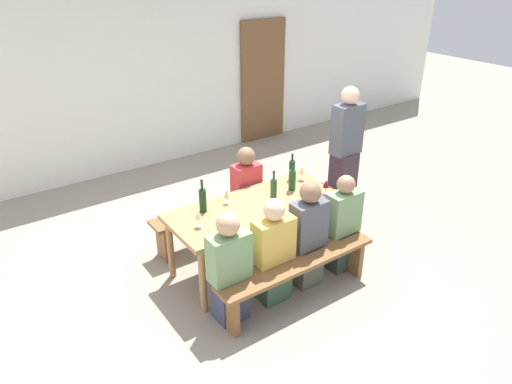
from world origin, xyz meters
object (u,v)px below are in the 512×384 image
standing_host (344,161)px  wine_bottle_0 (292,169)px  wooden_door (263,82)px  wine_bottle_3 (203,200)px  seated_guest_near_0 (229,270)px  wine_glass_3 (199,216)px  wine_glass_2 (326,184)px  tasting_table (256,212)px  wine_bottle_2 (292,180)px  bench_near (297,269)px  bench_far (222,212)px  wine_glass_4 (227,194)px  seated_guest_near_1 (273,253)px  wine_bottle_1 (273,189)px  wine_glass_1 (302,170)px  seated_guest_near_3 (342,226)px  wine_glass_0 (315,186)px  seated_guest_far_0 (246,195)px  seated_guest_near_2 (308,236)px

standing_host → wine_bottle_0: bearing=-14.0°
wooden_door → standing_host: bearing=-108.4°
wine_bottle_3 → seated_guest_near_0: (-0.16, -0.74, -0.34)m
wine_glass_3 → wine_glass_2: bearing=-6.9°
tasting_table → wine_bottle_2: size_ratio=5.54×
seated_guest_near_0 → bench_near: bearing=-102.5°
bench_far → wine_bottle_2: bearing=-50.5°
wine_bottle_0 → wine_bottle_2: wine_bottle_2 is taller
bench_far → wine_bottle_2: (0.53, -0.64, 0.52)m
wine_glass_4 → seated_guest_near_0: (-0.45, -0.75, -0.32)m
wine_glass_3 → seated_guest_near_1: 0.80m
seated_guest_near_1 → wine_bottle_1: bearing=-36.5°
wine_glass_1 → seated_guest_near_3: 0.82m
wine_glass_4 → wooden_door: bearing=48.9°
tasting_table → seated_guest_near_1: seated_guest_near_1 is taller
wine_glass_0 → wine_glass_1: 0.43m
bench_near → wine_glass_0: (0.62, 0.49, 0.53)m
wine_glass_0 → wine_bottle_1: bearing=151.4°
wine_glass_1 → wine_glass_2: (-0.02, -0.42, -0.00)m
wine_bottle_0 → wine_bottle_2: (-0.18, -0.22, 0.01)m
wine_bottle_2 → seated_guest_near_0: bearing=-153.1°
tasting_table → standing_host: (1.37, 0.12, 0.20)m
bench_near → wine_glass_1: bearing=48.9°
wine_glass_2 → seated_guest_far_0: bearing=123.5°
tasting_table → seated_guest_near_1: size_ratio=1.67×
wine_bottle_0 → wine_bottle_2: size_ratio=0.92×
wine_bottle_0 → wine_glass_2: bearing=-83.3°
tasting_table → wine_bottle_1: (0.23, 0.00, 0.21)m
seated_guest_near_2 → wine_glass_3: bearing=62.1°
bench_far → seated_guest_near_3: size_ratio=1.59×
wine_bottle_1 → seated_guest_near_2: size_ratio=0.28×
bench_far → seated_guest_near_2: seated_guest_near_2 is taller
wooden_door → seated_guest_near_3: bearing=-114.0°
wine_glass_0 → seated_guest_near_2: size_ratio=0.15×
wine_glass_3 → standing_host: standing_host is taller
wine_glass_0 → seated_guest_near_0: (-1.29, -0.34, -0.34)m
wine_bottle_2 → wine_glass_4: bearing=169.8°
standing_host → wine_bottle_1: bearing=5.7°
wine_bottle_0 → wine_glass_3: bearing=-166.6°
wooden_door → seated_guest_near_3: wooden_door is taller
tasting_table → wine_glass_1: bearing=13.9°
tasting_table → wine_glass_1: (0.78, 0.19, 0.20)m
seated_guest_far_0 → wine_bottle_2: bearing=29.6°
wine_bottle_0 → wine_glass_2: (0.06, -0.51, -0.00)m
wine_bottle_2 → wine_glass_0: bearing=-71.7°
wooden_door → seated_guest_near_1: (-2.58, -3.75, -0.53)m
tasting_table → seated_guest_near_1: bearing=-108.5°
seated_guest_near_2 → seated_guest_near_3: 0.48m
wine_bottle_3 → bench_far: bearing=44.5°
wine_bottle_2 → wine_glass_0: (0.09, -0.27, 0.00)m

